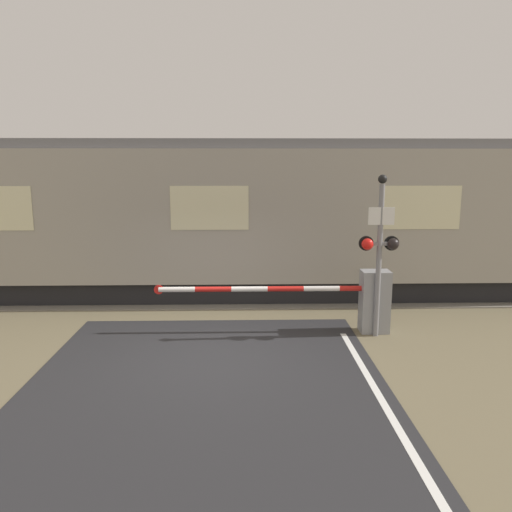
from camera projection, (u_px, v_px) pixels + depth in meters
ground_plane at (212, 354)px, 9.53m from camera, size 80.00×80.00×0.00m
track_bed at (222, 293)px, 13.91m from camera, size 36.00×3.20×0.13m
train at (213, 218)px, 13.52m from camera, size 18.91×2.81×4.17m
crossing_barrier at (360, 300)px, 10.66m from camera, size 5.00×0.44×1.34m
signal_post at (380, 246)px, 10.17m from camera, size 0.82×0.26×3.36m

